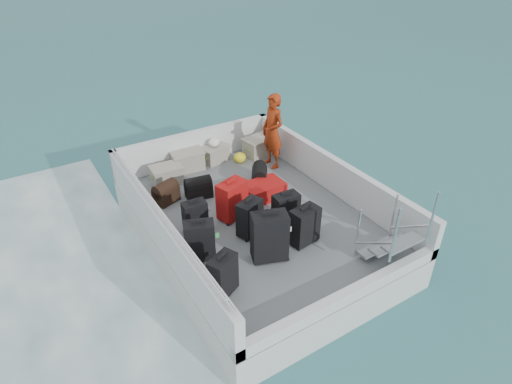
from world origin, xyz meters
TOP-DOWN VIEW (x-y plane):
  - ground at (0.00, 0.00)m, footprint 160.00×160.00m
  - ferry_hull at (0.00, 0.00)m, footprint 3.60×5.00m
  - deck at (0.00, 0.00)m, footprint 3.30×4.70m
  - deck_fittings at (0.35, -0.32)m, footprint 3.60×5.00m
  - suitcase_0 at (-1.37, -1.40)m, footprint 0.48×0.39m
  - suitcase_1 at (-1.32, -0.56)m, footprint 0.52×0.41m
  - suitcase_2 at (-1.08, 0.12)m, footprint 0.41×0.26m
  - suitcase_3 at (-0.42, -1.12)m, footprint 0.62×0.48m
  - suitcase_4 at (-0.35, -0.43)m, footprint 0.50×0.40m
  - suitcase_5 at (-0.36, 0.15)m, footprint 0.58×0.45m
  - suitcase_6 at (0.28, -1.08)m, footprint 0.50×0.34m
  - suitcase_7 at (0.30, -0.54)m, footprint 0.45×0.27m
  - suitcase_8 at (0.45, 0.41)m, footprint 0.77×0.51m
  - duffel_0 at (-1.16, 1.24)m, footprint 0.52×0.43m
  - duffel_1 at (-0.57, 1.08)m, footprint 0.53×0.37m
  - duffel_2 at (0.65, 0.85)m, footprint 0.53×0.59m
  - crate_0 at (-0.89, 1.88)m, footprint 0.59×0.42m
  - crate_1 at (-0.30, 2.19)m, footprint 0.68×0.50m
  - crate_2 at (0.34, 2.20)m, footprint 0.61×0.49m
  - crate_3 at (1.33, 1.96)m, footprint 0.68×0.52m
  - yellow_bag at (0.78, 1.87)m, footprint 0.28×0.26m
  - white_bag at (0.34, 2.20)m, footprint 0.24×0.24m
  - passenger at (1.30, 1.38)m, footprint 0.41×0.60m

SIDE VIEW (x-z plane):
  - ground at x=0.00m, z-range 0.00..0.00m
  - ferry_hull at x=0.00m, z-range 0.00..0.60m
  - deck at x=0.00m, z-range 0.60..0.62m
  - yellow_bag at x=0.78m, z-range 0.62..0.84m
  - suitcase_8 at x=0.45m, z-range 0.62..0.92m
  - duffel_0 at x=-1.16m, z-range 0.62..0.94m
  - duffel_1 at x=-0.57m, z-range 0.62..0.94m
  - duffel_2 at x=0.65m, z-range 0.62..0.94m
  - crate_2 at x=0.34m, z-range 0.62..0.95m
  - crate_0 at x=-0.89m, z-range 0.62..0.96m
  - crate_3 at x=1.33m, z-range 0.62..1.00m
  - crate_1 at x=-0.30m, z-range 0.62..1.00m
  - suitcase_2 at x=-1.08m, z-range 0.62..1.19m
  - suitcase_7 at x=0.30m, z-range 0.62..1.23m
  - suitcase_4 at x=-0.35m, z-range 0.62..1.26m
  - suitcase_0 at x=-1.37m, z-range 0.62..1.27m
  - suitcase_6 at x=0.28m, z-range 0.62..1.27m
  - suitcase_1 at x=-1.32m, z-range 0.62..1.30m
  - suitcase_5 at x=-0.36m, z-range 0.62..1.33m
  - deck_fittings at x=0.35m, z-range 0.54..1.44m
  - suitcase_3 at x=-0.42m, z-range 0.62..1.44m
  - white_bag at x=0.34m, z-range 0.95..1.13m
  - passenger at x=1.30m, z-range 0.62..2.20m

